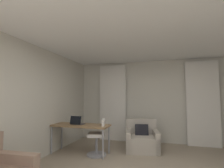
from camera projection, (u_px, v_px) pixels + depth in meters
wall_window at (155, 101)px, 5.57m from camera, size 5.12×0.06×2.60m
wall_left at (15, 104)px, 3.38m from camera, size 0.06×6.12×2.60m
ceiling at (145, 22)px, 2.77m from camera, size 5.12×6.12×0.06m
curtain_left_panel at (113, 102)px, 5.82m from camera, size 0.90×0.06×2.50m
curtain_right_panel at (203, 103)px, 5.06m from camera, size 0.90×0.06×2.50m
armchair at (142, 140)px, 4.67m from camera, size 0.97×0.95×0.81m
desk at (81, 127)px, 4.40m from camera, size 1.47×0.56×0.73m
desk_chair at (98, 139)px, 4.26m from camera, size 0.49×0.49×0.88m
laptop at (77, 123)px, 4.42m from camera, size 0.35×0.29×0.22m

